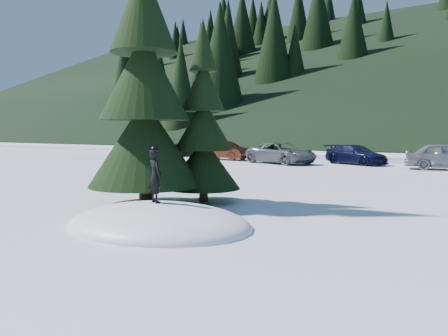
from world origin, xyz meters
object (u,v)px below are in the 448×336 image
Objects in this scene: spruce_tall at (144,88)px; car_1 at (225,151)px; car_3 at (356,155)px; car_0 at (188,149)px; child_skier at (155,176)px; spruce_short at (203,131)px; car_2 at (281,153)px; car_4 at (448,156)px.

spruce_tall is 20.51m from car_1.
car_0 is at bearing 110.41° from car_3.
child_skier is 20.67m from car_3.
spruce_short is 19.70m from car_1.
car_2 is 4.76m from car_3.
spruce_short is 16.39m from car_2.
spruce_short is 4.39× the size of child_skier.
car_0 reaches higher than car_3.
car_4 is at bearing -79.19° from car_3.
spruce_tall is 1.94× the size of car_4.
spruce_tall is 17.57m from car_2.
car_2 reaches higher than car_3.
car_2 is at bearing 104.85° from spruce_tall.
spruce_tall is at bearing -147.73° from car_2.
spruce_short is at bearing -51.14° from child_skier.
child_skier is at bearing 158.65° from car_4.
car_3 is (4.27, 2.10, -0.07)m from car_2.
car_2 is at bearing 139.21° from car_3.
spruce_tall reaches higher than child_skier.
car_1 is at bearing 95.80° from car_2.
car_4 is at bearing -86.09° from car_1.
spruce_short reaches higher than car_4.
car_0 is (-14.66, 19.55, -2.68)m from spruce_tall.
car_1 is at bearing 123.04° from spruce_short.
spruce_short is 24.02m from car_0.
car_4 reaches higher than car_3.
car_4 is at bearing -78.71° from child_skier.
car_4 is (3.31, 19.37, -0.33)m from child_skier.
spruce_tall is 2.30× the size of car_0.
car_1 is at bearing -111.90° from car_0.
spruce_tall is at bearing 151.70° from car_4.
spruce_short is 1.21× the size of car_4.
car_1 reaches higher than car_3.
car_3 is (14.48, -0.65, -0.01)m from car_0.
car_1 is (-11.70, 19.53, -0.40)m from child_skier.
spruce_short is 1.44× the size of car_0.
spruce_short is 16.92m from car_4.
spruce_short reaches higher than car_2.
spruce_short is 1.07× the size of car_2.
car_1 is 5.37m from car_2.
car_3 is at bearing -79.36° from car_1.
spruce_tall is at bearing -146.95° from car_1.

